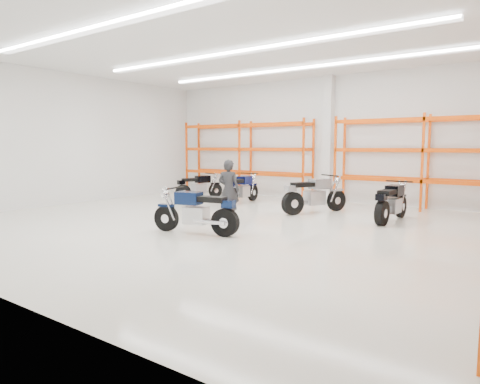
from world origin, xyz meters
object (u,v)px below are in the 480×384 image
Objects in this scene: motorcycle_main at (199,213)px; standing_man at (229,190)px; motorcycle_back_d at (391,203)px; motorcycle_back_c at (312,196)px; motorcycle_back_a at (197,187)px; structural_column at (328,139)px; motorcycle_back_b at (240,188)px.

standing_man is at bearing 106.82° from motorcycle_main.
standing_man reaches higher than motorcycle_back_d.
motorcycle_back_c reaches higher than motorcycle_back_d.
motorcycle_back_d is (3.09, 4.16, -0.00)m from motorcycle_main.
standing_man is at bearing -38.55° from motorcycle_back_a.
standing_man is at bearing -95.44° from structural_column.
standing_man is at bearing -118.67° from motorcycle_back_c.
motorcycle_back_b reaches higher than motorcycle_back_a.
motorcycle_back_d is at bearing -3.43° from motorcycle_back_c.
motorcycle_back_d is (2.35, -0.14, -0.03)m from motorcycle_back_c.
structural_column reaches higher than standing_man.
motorcycle_back_b is (-2.24, 4.72, 0.05)m from motorcycle_main.
motorcycle_back_b is 1.03× the size of motorcycle_back_c.
motorcycle_back_d is (5.33, -0.57, -0.05)m from motorcycle_back_b.
motorcycle_back_b is 1.34× the size of standing_man.
motorcycle_back_c is at bearing -74.24° from structural_column.
motorcycle_back_c is (0.74, 4.30, 0.03)m from motorcycle_main.
motorcycle_back_d is 1.31× the size of standing_man.
motorcycle_back_b reaches higher than motorcycle_back_d.
motorcycle_back_c is at bearing -8.13° from motorcycle_back_b.
motorcycle_back_a is 0.88× the size of motorcycle_back_d.
motorcycle_back_a is 0.89× the size of motorcycle_back_c.
motorcycle_back_d is 4.71m from structural_column.
motorcycle_back_b is at bearing -131.54° from structural_column.
motorcycle_back_d reaches higher than motorcycle_back_a.
motorcycle_back_d is at bearing -43.63° from structural_column.
motorcycle_main is at bearing -126.64° from motorcycle_back_d.
motorcycle_back_c is (2.98, -0.43, -0.01)m from motorcycle_back_b.
motorcycle_back_c is 1.30× the size of standing_man.
motorcycle_main is 6.49m from motorcycle_back_a.
motorcycle_back_b is at bearing -3.92° from motorcycle_back_a.
motorcycle_back_a is 4.78m from standing_man.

